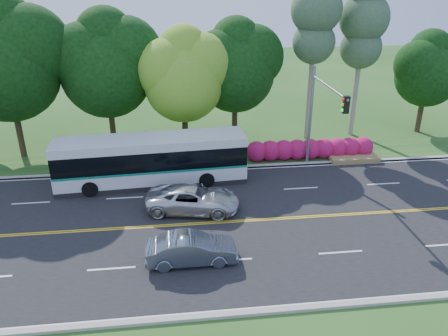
{
  "coord_description": "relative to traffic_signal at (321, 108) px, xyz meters",
  "views": [
    {
      "loc": [
        -2.76,
        -20.5,
        12.52
      ],
      "look_at": [
        -0.1,
        2.0,
        2.37
      ],
      "focal_mm": 35.0,
      "sensor_mm": 36.0,
      "label": 1
    }
  ],
  "objects": [
    {
      "name": "curb_south",
      "position": [
        -6.49,
        -12.55,
        -4.6
      ],
      "size": [
        60.0,
        0.3,
        0.15
      ],
      "primitive_type": "cube",
      "color": "#A29B92",
      "rests_on": "ground"
    },
    {
      "name": "sedan",
      "position": [
        -8.77,
        -8.78,
        -3.95
      ],
      "size": [
        4.3,
        1.55,
        1.41
      ],
      "primitive_type": "imported",
      "rotation": [
        0.0,
        0.0,
        1.58
      ],
      "color": "slate",
      "rests_on": "road"
    },
    {
      "name": "tree_row",
      "position": [
        -11.65,
        6.73,
        2.06
      ],
      "size": [
        44.7,
        9.1,
        13.84
      ],
      "color": "black",
      "rests_on": "ground"
    },
    {
      "name": "ground",
      "position": [
        -6.49,
        -5.4,
        -4.67
      ],
      "size": [
        120.0,
        120.0,
        0.0
      ],
      "primitive_type": "plane",
      "color": "#234F1A",
      "rests_on": "ground"
    },
    {
      "name": "curb_north",
      "position": [
        -6.49,
        1.75,
        -4.6
      ],
      "size": [
        60.0,
        0.3,
        0.15
      ],
      "primitive_type": "cube",
      "color": "#A29B92",
      "rests_on": "ground"
    },
    {
      "name": "road",
      "position": [
        -6.49,
        -5.4,
        -4.66
      ],
      "size": [
        60.0,
        14.0,
        0.02
      ],
      "primitive_type": "cube",
      "color": "black",
      "rests_on": "ground"
    },
    {
      "name": "grass_verge",
      "position": [
        -6.49,
        3.6,
        -4.62
      ],
      "size": [
        60.0,
        4.0,
        0.1
      ],
      "primitive_type": "cube",
      "color": "#234F1A",
      "rests_on": "ground"
    },
    {
      "name": "suv",
      "position": [
        -8.42,
        -3.91,
        -3.92
      ],
      "size": [
        5.62,
        3.31,
        1.47
      ],
      "primitive_type": "imported",
      "rotation": [
        0.0,
        0.0,
        1.4
      ],
      "color": "silver",
      "rests_on": "road"
    },
    {
      "name": "lane_markings",
      "position": [
        -6.59,
        -5.4,
        -4.65
      ],
      "size": [
        57.6,
        13.82,
        0.0
      ],
      "color": "gold",
      "rests_on": "road"
    },
    {
      "name": "traffic_signal",
      "position": [
        0.0,
        0.0,
        0.0
      ],
      "size": [
        0.42,
        6.1,
        7.0
      ],
      "color": "gray",
      "rests_on": "ground"
    },
    {
      "name": "transit_bus",
      "position": [
        -10.85,
        -0.01,
        -3.1
      ],
      "size": [
        12.08,
        3.35,
        3.12
      ],
      "rotation": [
        0.0,
        0.0,
        0.06
      ],
      "color": "silver",
      "rests_on": "road"
    },
    {
      "name": "bougainvillea_hedge",
      "position": [
        0.69,
        2.75,
        -3.95
      ],
      "size": [
        9.5,
        2.25,
        1.5
      ],
      "color": "maroon",
      "rests_on": "ground"
    }
  ]
}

